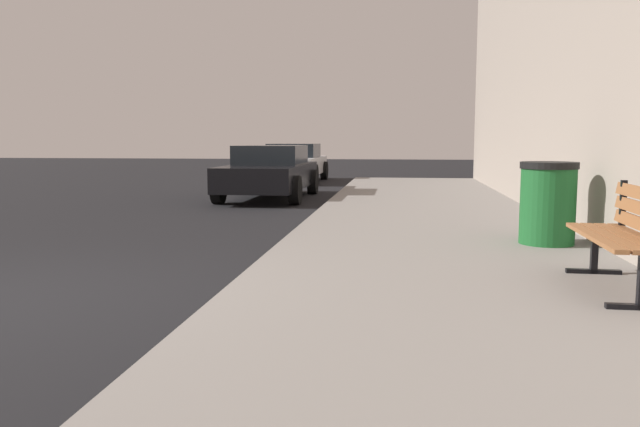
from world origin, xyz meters
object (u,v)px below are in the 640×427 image
object	(u,v)px
trash_bin	(548,203)
car_black	(270,172)
bench	(629,230)
car_white	(293,162)

from	to	relation	value
trash_bin	car_black	size ratio (longest dim) A/B	0.23
bench	car_white	world-z (taller)	car_white
trash_bin	car_black	xyz separation A→B (m)	(-4.89, 6.95, -0.01)
trash_bin	car_white	distance (m)	14.02
car_white	car_black	bearing A→B (deg)	94.32
car_white	bench	bearing A→B (deg)	109.64
trash_bin	car_white	world-z (taller)	car_white
bench	car_black	world-z (taller)	car_black
bench	car_black	xyz separation A→B (m)	(-5.02, 9.32, -0.01)
car_black	car_white	world-z (taller)	same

